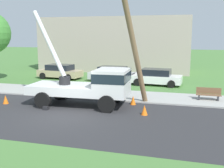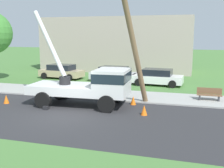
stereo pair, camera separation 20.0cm
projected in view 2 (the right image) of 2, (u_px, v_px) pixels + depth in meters
ground_plane at (120, 81)px, 26.74m from camera, size 120.00×120.00×0.00m
road_asphalt at (64, 115)px, 15.42m from camera, size 80.00×7.90×0.01m
sidewalk_strip at (98, 94)px, 20.76m from camera, size 80.00×3.45×0.10m
utility_truck at (92, 84)px, 17.22m from camera, size 6.86×3.21×5.98m
leaning_utility_pole at (132, 35)px, 16.33m from camera, size 1.74×3.63×8.52m
traffic_cone_ahead at (144, 110)px, 15.44m from camera, size 0.36×0.36×0.56m
traffic_cone_behind at (6, 99)px, 18.07m from camera, size 0.36×0.36×0.56m
traffic_cone_curbside at (133, 100)px, 17.74m from camera, size 0.36×0.36×0.56m
parked_sedan_tan at (61, 71)px, 28.21m from camera, size 4.55×2.29×1.42m
parked_sedan_silver at (114, 74)px, 26.42m from camera, size 4.50×2.19×1.42m
parked_sedan_white at (157, 77)px, 24.48m from camera, size 4.49×2.18×1.42m
park_bench at (209, 95)px, 18.56m from camera, size 1.60×0.45×0.90m
lowrise_building_backdrop at (117, 44)px, 34.36m from camera, size 18.00×6.00×6.40m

